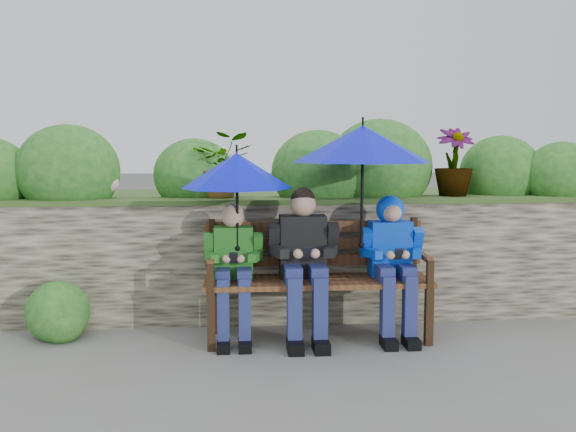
{
  "coord_description": "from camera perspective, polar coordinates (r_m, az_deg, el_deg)",
  "views": [
    {
      "loc": [
        -0.39,
        -4.55,
        1.46
      ],
      "look_at": [
        0.0,
        0.1,
        0.95
      ],
      "focal_mm": 40.0,
      "sensor_mm": 36.0,
      "label": 1
    }
  ],
  "objects": [
    {
      "name": "boy_middle",
      "position": [
        4.8,
        1.43,
        -3.62
      ],
      "size": [
        0.52,
        0.61,
        1.15
      ],
      "color": "black",
      "rests_on": "ground"
    },
    {
      "name": "boy_left",
      "position": [
        4.79,
        -4.86,
        -4.25
      ],
      "size": [
        0.44,
        0.5,
        1.03
      ],
      "color": "#206719",
      "rests_on": "ground"
    },
    {
      "name": "park_bench",
      "position": [
        4.91,
        2.56,
        -4.9
      ],
      "size": [
        1.7,
        0.5,
        0.9
      ],
      "color": "black",
      "rests_on": "ground"
    },
    {
      "name": "boy_right",
      "position": [
        4.93,
        9.27,
        -3.29
      ],
      "size": [
        0.47,
        0.57,
        1.08
      ],
      "color": "#0D2CD2",
      "rests_on": "ground"
    },
    {
      "name": "ground",
      "position": [
        4.79,
        0.1,
        -11.5
      ],
      "size": [
        60.0,
        60.0,
        0.0
      ],
      "primitive_type": "plane",
      "color": "#646156",
      "rests_on": "ground"
    },
    {
      "name": "garden_backdrop",
      "position": [
        6.23,
        -2.45,
        -1.62
      ],
      "size": [
        8.0,
        2.84,
        1.85
      ],
      "color": "#363229",
      "rests_on": "ground"
    },
    {
      "name": "umbrella_right",
      "position": [
        4.77,
        6.65,
        6.38
      ],
      "size": [
        1.03,
        1.03,
        0.97
      ],
      "color": "#0009D3",
      "rests_on": "ground"
    },
    {
      "name": "umbrella_left",
      "position": [
        4.73,
        -4.57,
        4.04
      ],
      "size": [
        0.82,
        0.82,
        0.79
      ],
      "color": "#0009D3",
      "rests_on": "ground"
    }
  ]
}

